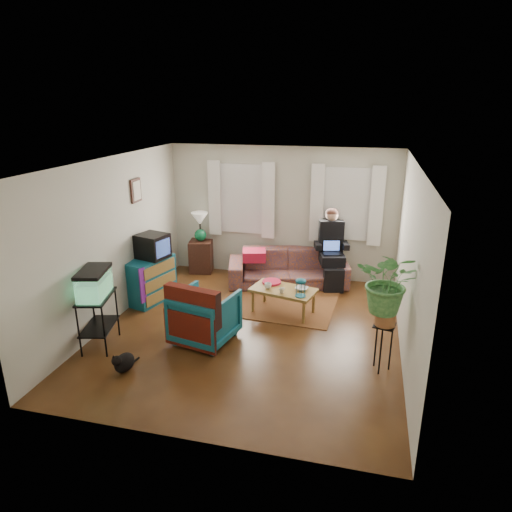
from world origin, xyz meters
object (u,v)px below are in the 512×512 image
(plant_stand, at_px, (382,347))
(sofa, at_px, (288,262))
(armchair, at_px, (205,314))
(aquarium_stand, at_px, (99,321))
(coffee_table, at_px, (283,301))
(dresser, at_px, (151,280))
(side_table, at_px, (201,256))

(plant_stand, bearing_deg, sofa, 122.88)
(plant_stand, bearing_deg, armchair, 175.28)
(aquarium_stand, bearing_deg, coffee_table, 21.88)
(armchair, distance_m, coffee_table, 1.53)
(coffee_table, bearing_deg, sofa, 110.41)
(aquarium_stand, bearing_deg, armchair, 6.67)
(aquarium_stand, height_order, coffee_table, aquarium_stand)
(sofa, height_order, dresser, sofa)
(side_table, xyz_separation_m, plant_stand, (3.62, -2.95, 0.00))
(dresser, xyz_separation_m, coffee_table, (2.37, 0.07, -0.18))
(armchair, bearing_deg, coffee_table, -116.65)
(dresser, relative_size, armchair, 1.04)
(aquarium_stand, relative_size, armchair, 0.92)
(side_table, distance_m, coffee_table, 2.56)
(armchair, bearing_deg, dresser, -25.62)
(dresser, distance_m, plant_stand, 4.17)
(plant_stand, bearing_deg, dresser, 161.58)
(aquarium_stand, bearing_deg, sofa, 39.67)
(dresser, height_order, armchair, armchair)
(sofa, height_order, plant_stand, sofa)
(aquarium_stand, distance_m, plant_stand, 3.98)
(side_table, height_order, plant_stand, plant_stand)
(sofa, distance_m, plant_stand, 3.20)
(sofa, height_order, coffee_table, sofa)
(dresser, height_order, plant_stand, dresser)
(armchair, relative_size, plant_stand, 1.27)
(sofa, bearing_deg, armchair, -122.53)
(dresser, relative_size, coffee_table, 0.84)
(aquarium_stand, distance_m, armchair, 1.52)
(dresser, relative_size, plant_stand, 1.32)
(coffee_table, relative_size, plant_stand, 1.57)
(sofa, relative_size, side_table, 3.43)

